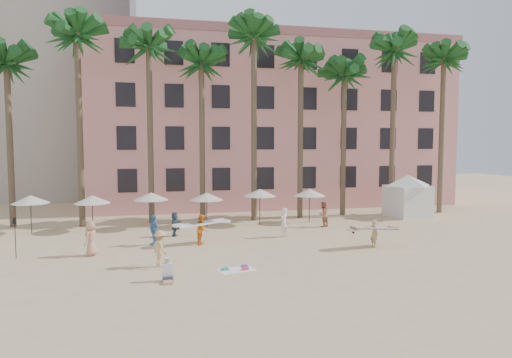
{
  "coord_description": "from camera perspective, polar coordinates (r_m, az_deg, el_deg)",
  "views": [
    {
      "loc": [
        -4.56,
        -20.87,
        6.17
      ],
      "look_at": [
        1.31,
        6.0,
        4.0
      ],
      "focal_mm": 32.0,
      "sensor_mm": 36.0,
      "label": 1
    }
  ],
  "objects": [
    {
      "name": "ground",
      "position": [
        22.23,
        0.02,
        -11.6
      ],
      "size": [
        120.0,
        120.0,
        0.0
      ],
      "primitive_type": "plane",
      "color": "#D1B789",
      "rests_on": "ground"
    },
    {
      "name": "pink_hotel",
      "position": [
        48.31,
        1.55,
        6.68
      ],
      "size": [
        35.0,
        14.0,
        16.0
      ],
      "primitive_type": "cube",
      "color": "pink",
      "rests_on": "ground"
    },
    {
      "name": "palm_row",
      "position": [
        36.85,
        -4.36,
        15.13
      ],
      "size": [
        44.4,
        5.4,
        16.3
      ],
      "color": "brown",
      "rests_on": "ground"
    },
    {
      "name": "umbrella_row",
      "position": [
        33.62,
        -9.58,
        -2.11
      ],
      "size": [
        22.5,
        2.7,
        2.73
      ],
      "color": "#332B23",
      "rests_on": "ground"
    },
    {
      "name": "cabana",
      "position": [
        40.34,
        18.42,
        -1.56
      ],
      "size": [
        5.03,
        5.03,
        3.5
      ],
      "color": "silver",
      "rests_on": "ground"
    },
    {
      "name": "beach_towel",
      "position": [
        22.67,
        -2.41,
        -11.2
      ],
      "size": [
        1.99,
        1.41,
        0.14
      ],
      "color": "white",
      "rests_on": "ground"
    },
    {
      "name": "carrier_yellow",
      "position": [
        28.03,
        14.57,
        -6.37
      ],
      "size": [
        3.0,
        1.2,
        1.66
      ],
      "color": "tan",
      "rests_on": "ground"
    },
    {
      "name": "carrier_white",
      "position": [
        28.18,
        -6.74,
        -6.14
      ],
      "size": [
        3.14,
        1.6,
        1.83
      ],
      "color": "orange",
      "rests_on": "ground"
    },
    {
      "name": "beachgoers",
      "position": [
        28.21,
        -6.94,
        -6.25
      ],
      "size": [
        16.56,
        9.77,
        1.93
      ],
      "color": "tan",
      "rests_on": "ground"
    },
    {
      "name": "paddle",
      "position": [
        27.58,
        -27.89,
        -5.96
      ],
      "size": [
        0.18,
        0.04,
        2.23
      ],
      "color": "black",
      "rests_on": "ground"
    },
    {
      "name": "seated_man",
      "position": [
        21.14,
        -10.98,
        -11.49
      ],
      "size": [
        0.47,
        0.82,
        1.07
      ],
      "color": "#3F3F4C",
      "rests_on": "ground"
    }
  ]
}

